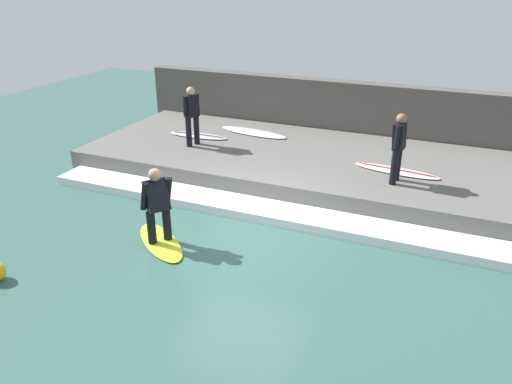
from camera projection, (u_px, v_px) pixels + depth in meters
ground_plane at (242, 239)px, 9.59m from camera, size 28.00×28.00×0.00m
concrete_ledge at (303, 163)px, 12.63m from camera, size 4.40×10.95×0.54m
back_wall at (330, 113)px, 14.41m from camera, size 0.50×11.50×1.90m
wave_foam_crest at (264, 211)px, 10.50m from camera, size 0.83×10.40×0.19m
surfboard_riding at (161, 242)px, 9.43m from camera, size 1.49×1.69×0.06m
surfer_riding at (157, 202)px, 9.09m from camera, size 0.58×0.59×1.46m
surfer_waiting_near at (398, 144)px, 10.45m from camera, size 0.52×0.28×1.51m
surfboard_waiting_near at (396, 171)px, 11.30m from camera, size 0.69×1.99×0.07m
surfer_waiting_far at (192, 113)px, 12.72m from camera, size 0.50×0.32×1.52m
surfboard_waiting_far at (198, 135)px, 13.72m from camera, size 0.52×1.74×0.07m
surfboard_spare at (253, 132)px, 13.99m from camera, size 0.85×2.15×0.06m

